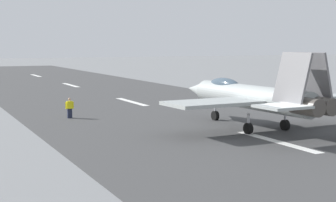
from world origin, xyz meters
name	(u,v)px	position (x,y,z in m)	size (l,w,h in m)	color
ground_plane	(285,144)	(0.00, 0.00, 0.00)	(400.00, 400.00, 0.00)	slate
runway_strip	(285,144)	(-0.02, 0.00, 0.01)	(240.00, 26.00, 0.02)	#404041
fighter_jet	(253,96)	(5.71, -1.47, 2.34)	(16.29, 14.28, 5.53)	#A2A9A8
crew_person	(70,108)	(16.51, 8.96, 0.84)	(0.30, 0.70, 1.68)	#1E2338
marker_cone_mid	(308,106)	(13.00, -12.59, 0.28)	(0.44, 0.44, 0.55)	orange
marker_cone_far	(221,92)	(28.87, -12.59, 0.28)	(0.44, 0.44, 0.55)	orange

